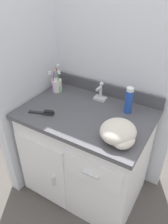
{
  "coord_description": "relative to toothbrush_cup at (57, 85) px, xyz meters",
  "views": [
    {
      "loc": [
        0.62,
        -1.06,
        1.55
      ],
      "look_at": [
        0.0,
        -0.03,
        0.76
      ],
      "focal_mm": 35.0,
      "sensor_mm": 36.0,
      "label": 1
    }
  ],
  "objects": [
    {
      "name": "ground_plane",
      "position": [
        0.36,
        -0.15,
        -0.8
      ],
      "size": [
        6.0,
        6.0,
        0.0
      ],
      "primitive_type": "plane",
      "color": "#4C4742"
    },
    {
      "name": "hairbrush",
      "position": [
        0.13,
        -0.31,
        -0.04
      ],
      "size": [
        0.17,
        0.08,
        0.03
      ],
      "rotation": [
        0.0,
        0.0,
        0.34
      ],
      "color": "#232328",
      "rests_on": "vanity"
    },
    {
      "name": "hand_towel",
      "position": [
        0.66,
        -0.3,
        0.0
      ],
      "size": [
        0.21,
        0.21,
        0.11
      ],
      "color": "beige",
      "rests_on": "vanity"
    },
    {
      "name": "vanity",
      "position": [
        0.35,
        -0.15,
        -0.4
      ],
      "size": [
        0.87,
        0.62,
        0.74
      ],
      "color": "white",
      "rests_on": "ground_plane"
    },
    {
      "name": "wall_left",
      "position": [
        -0.13,
        -0.15,
        0.3
      ],
      "size": [
        0.08,
        0.68,
        2.2
      ],
      "primitive_type": "cube",
      "color": "silver",
      "rests_on": "ground_plane"
    },
    {
      "name": "wall_back",
      "position": [
        0.36,
        0.2,
        0.3
      ],
      "size": [
        1.05,
        0.08,
        2.2
      ],
      "primitive_type": "cube",
      "color": "silver",
      "rests_on": "ground_plane"
    },
    {
      "name": "shaving_cream_can",
      "position": [
        0.59,
        -0.0,
        0.04
      ],
      "size": [
        0.05,
        0.05,
        0.18
      ],
      "color": "#234CB2",
      "rests_on": "vanity"
    },
    {
      "name": "toothbrush_cup",
      "position": [
        0.0,
        0.0,
        0.0
      ],
      "size": [
        0.09,
        0.13,
        0.2
      ],
      "color": "white",
      "rests_on": "vanity"
    },
    {
      "name": "backsplash",
      "position": [
        0.36,
        0.14,
        -0.01
      ],
      "size": [
        0.87,
        0.02,
        0.09
      ],
      "color": "#4C4C51",
      "rests_on": "vanity"
    },
    {
      "name": "sink_faucet",
      "position": [
        0.36,
        0.05,
        -0.0
      ],
      "size": [
        0.09,
        0.09,
        0.14
      ],
      "color": "silver",
      "rests_on": "vanity"
    }
  ]
}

